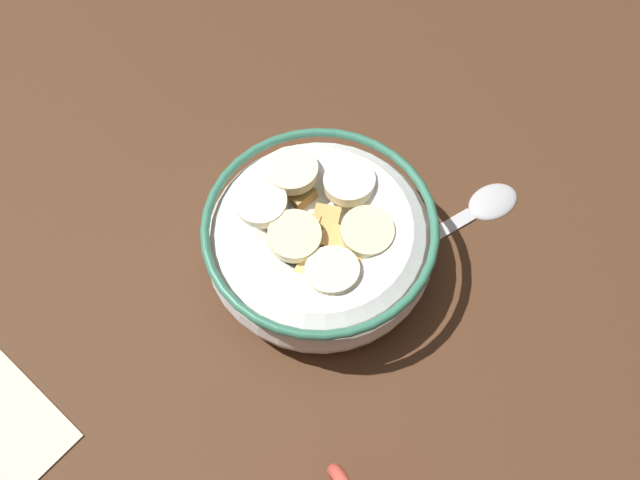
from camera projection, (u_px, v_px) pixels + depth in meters
ground_plane at (320, 266)px, 53.80cm from camera, size 91.38×91.38×2.00cm
cereal_bowl at (320, 240)px, 50.35cm from camera, size 15.48×15.48×5.96cm
spoon at (466, 216)px, 54.18cm from camera, size 3.72×15.76×0.80cm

